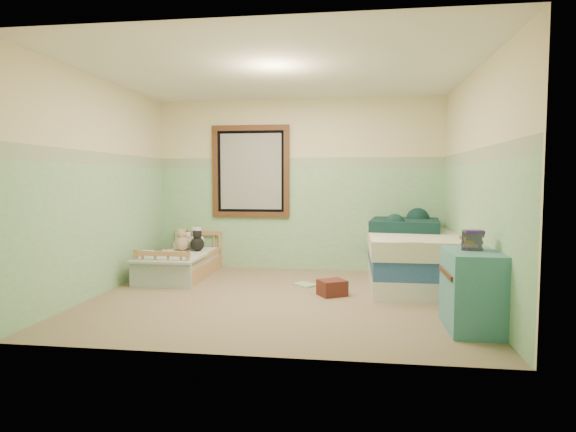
# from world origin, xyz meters

# --- Properties ---
(floor) EXTENTS (4.20, 3.60, 0.02)m
(floor) POSITION_xyz_m (0.00, 0.00, -0.01)
(floor) COLOR #7E6A56
(floor) RESTS_ON ground
(ceiling) EXTENTS (4.20, 3.60, 0.02)m
(ceiling) POSITION_xyz_m (0.00, 0.00, 2.51)
(ceiling) COLOR silver
(ceiling) RESTS_ON wall_back
(wall_back) EXTENTS (4.20, 0.04, 2.50)m
(wall_back) POSITION_xyz_m (0.00, 1.80, 1.25)
(wall_back) COLOR beige
(wall_back) RESTS_ON floor
(wall_front) EXTENTS (4.20, 0.04, 2.50)m
(wall_front) POSITION_xyz_m (0.00, -1.80, 1.25)
(wall_front) COLOR beige
(wall_front) RESTS_ON floor
(wall_left) EXTENTS (0.04, 3.60, 2.50)m
(wall_left) POSITION_xyz_m (-2.10, 0.00, 1.25)
(wall_left) COLOR beige
(wall_left) RESTS_ON floor
(wall_right) EXTENTS (0.04, 3.60, 2.50)m
(wall_right) POSITION_xyz_m (2.10, 0.00, 1.25)
(wall_right) COLOR beige
(wall_right) RESTS_ON floor
(wainscot_mint) EXTENTS (4.20, 0.01, 1.50)m
(wainscot_mint) POSITION_xyz_m (0.00, 1.79, 0.75)
(wainscot_mint) COLOR #80AE84
(wainscot_mint) RESTS_ON floor
(border_strip) EXTENTS (4.20, 0.01, 0.15)m
(border_strip) POSITION_xyz_m (0.00, 1.79, 1.57)
(border_strip) COLOR #4A7449
(border_strip) RESTS_ON wall_back
(window_frame) EXTENTS (1.16, 0.06, 1.36)m
(window_frame) POSITION_xyz_m (-0.70, 1.76, 1.45)
(window_frame) COLOR #3F230F
(window_frame) RESTS_ON wall_back
(window_blinds) EXTENTS (0.92, 0.01, 1.12)m
(window_blinds) POSITION_xyz_m (-0.70, 1.77, 1.45)
(window_blinds) COLOR #B7B7B4
(window_blinds) RESTS_ON window_frame
(toddler_bed_frame) EXTENTS (0.73, 1.47, 0.19)m
(toddler_bed_frame) POSITION_xyz_m (-1.52, 1.05, 0.09)
(toddler_bed_frame) COLOR #996235
(toddler_bed_frame) RESTS_ON floor
(toddler_mattress) EXTENTS (0.67, 1.40, 0.12)m
(toddler_mattress) POSITION_xyz_m (-1.52, 1.05, 0.25)
(toddler_mattress) COLOR white
(toddler_mattress) RESTS_ON toddler_bed_frame
(patchwork_quilt) EXTENTS (0.80, 0.73, 0.03)m
(patchwork_quilt) POSITION_xyz_m (-1.52, 0.59, 0.32)
(patchwork_quilt) COLOR #739DC2
(patchwork_quilt) RESTS_ON toddler_mattress
(plush_bed_brown) EXTENTS (0.20, 0.20, 0.20)m
(plush_bed_brown) POSITION_xyz_m (-1.67, 1.55, 0.41)
(plush_bed_brown) COLOR brown
(plush_bed_brown) RESTS_ON toddler_mattress
(plush_bed_white) EXTENTS (0.22, 0.22, 0.22)m
(plush_bed_white) POSITION_xyz_m (-1.47, 1.55, 0.42)
(plush_bed_white) COLOR white
(plush_bed_white) RESTS_ON toddler_mattress
(plush_bed_tan) EXTENTS (0.21, 0.21, 0.21)m
(plush_bed_tan) POSITION_xyz_m (-1.62, 1.33, 0.41)
(plush_bed_tan) COLOR tan
(plush_bed_tan) RESTS_ON toddler_mattress
(plush_bed_dark) EXTENTS (0.20, 0.20, 0.20)m
(plush_bed_dark) POSITION_xyz_m (-1.39, 1.33, 0.41)
(plush_bed_dark) COLOR black
(plush_bed_dark) RESTS_ON toddler_mattress
(plush_floor_cream) EXTENTS (0.26, 0.26, 0.26)m
(plush_floor_cream) POSITION_xyz_m (-1.91, 0.83, 0.13)
(plush_floor_cream) COLOR beige
(plush_floor_cream) RESTS_ON floor
(plush_floor_tan) EXTENTS (0.27, 0.27, 0.27)m
(plush_floor_tan) POSITION_xyz_m (-1.65, 0.88, 0.13)
(plush_floor_tan) COLOR tan
(plush_floor_tan) RESTS_ON floor
(twin_bed_frame) EXTENTS (1.03, 2.05, 0.22)m
(twin_bed_frame) POSITION_xyz_m (1.55, 0.99, 0.11)
(twin_bed_frame) COLOR silver
(twin_bed_frame) RESTS_ON floor
(twin_boxspring) EXTENTS (1.03, 2.05, 0.22)m
(twin_boxspring) POSITION_xyz_m (1.55, 0.99, 0.33)
(twin_boxspring) COLOR navy
(twin_boxspring) RESTS_ON twin_bed_frame
(twin_mattress) EXTENTS (1.07, 2.09, 0.22)m
(twin_mattress) POSITION_xyz_m (1.55, 0.99, 0.55)
(twin_mattress) COLOR beige
(twin_mattress) RESTS_ON twin_boxspring
(teal_blanket) EXTENTS (0.98, 1.03, 0.14)m
(teal_blanket) POSITION_xyz_m (1.50, 1.29, 0.73)
(teal_blanket) COLOR #0B2E2B
(teal_blanket) RESTS_ON twin_mattress
(dresser) EXTENTS (0.44, 0.70, 0.70)m
(dresser) POSITION_xyz_m (1.87, -0.89, 0.35)
(dresser) COLOR teal
(dresser) RESTS_ON floor
(book_stack) EXTENTS (0.20, 0.17, 0.17)m
(book_stack) POSITION_xyz_m (1.87, -0.83, 0.79)
(book_stack) COLOR #452B25
(book_stack) RESTS_ON dresser
(red_pillow) EXTENTS (0.38, 0.36, 0.18)m
(red_pillow) POSITION_xyz_m (0.59, 0.20, 0.09)
(red_pillow) COLOR maroon
(red_pillow) RESTS_ON floor
(floor_book) EXTENTS (0.33, 0.32, 0.02)m
(floor_book) POSITION_xyz_m (0.23, 0.68, 0.01)
(floor_book) COLOR #F1E04D
(floor_book) RESTS_ON floor
(extra_plush_0) EXTENTS (0.17, 0.17, 0.17)m
(extra_plush_0) POSITION_xyz_m (-1.60, 1.50, 0.39)
(extra_plush_0) COLOR beige
(extra_plush_0) RESTS_ON toddler_mattress
(extra_plush_1) EXTENTS (0.17, 0.17, 0.17)m
(extra_plush_1) POSITION_xyz_m (-1.68, 1.38, 0.39)
(extra_plush_1) COLOR white
(extra_plush_1) RESTS_ON toddler_mattress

